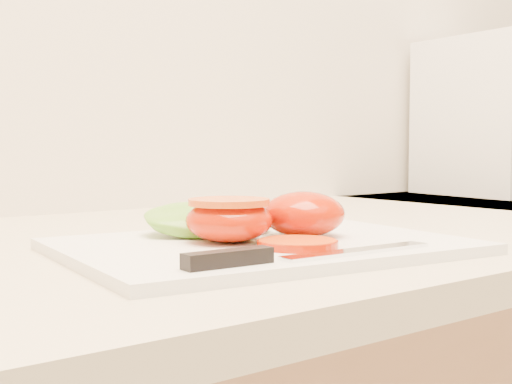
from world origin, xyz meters
TOP-DOWN VIEW (x-y plane):
  - cutting_board at (-0.37, 1.55)m, footprint 0.39×0.30m
  - tomato_half_dome at (-0.32, 1.55)m, footprint 0.08×0.08m
  - tomato_half_cut at (-0.40, 1.56)m, footprint 0.08×0.08m
  - tomato_slice_0 at (-0.37, 1.50)m, footprint 0.07×0.07m
  - lettuce_leaf_0 at (-0.37, 1.63)m, footprint 0.15×0.10m
  - knife at (-0.42, 1.45)m, footprint 0.23×0.04m
  - appliance at (0.44, 1.85)m, footprint 0.23×0.27m

SIDE VIEW (x-z plane):
  - cutting_board at x=-0.37m, z-range 0.93..0.94m
  - tomato_slice_0 at x=-0.37m, z-range 0.94..0.95m
  - knife at x=-0.42m, z-range 0.94..0.95m
  - lettuce_leaf_0 at x=-0.37m, z-range 0.94..0.97m
  - tomato_half_cut at x=-0.40m, z-range 0.94..0.98m
  - tomato_half_dome at x=-0.32m, z-range 0.94..0.98m
  - appliance at x=0.44m, z-range 0.93..1.23m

